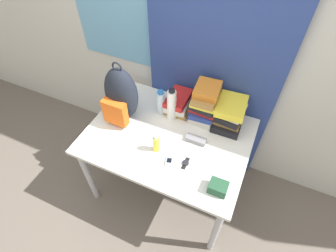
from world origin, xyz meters
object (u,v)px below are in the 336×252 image
(sunscreen_bottle, at_px, (156,144))
(sunglasses_case, at_px, (196,140))
(book_stack_left, at_px, (178,103))
(cell_phone, at_px, (169,161))
(wristwatch, at_px, (186,163))
(book_stack_right, at_px, (230,114))
(camera_pouch, at_px, (218,187))
(backpack, at_px, (121,96))
(sports_bottle, at_px, (172,105))
(water_bottle, at_px, (161,102))
(book_stack_center, at_px, (206,103))

(sunscreen_bottle, xyz_separation_m, sunglasses_case, (0.23, 0.19, -0.05))
(book_stack_left, xyz_separation_m, sunglasses_case, (0.25, -0.26, -0.05))
(cell_phone, relative_size, wristwatch, 0.92)
(book_stack_right, relative_size, camera_pouch, 2.36)
(cell_phone, xyz_separation_m, camera_pouch, (0.36, -0.07, 0.03))
(cell_phone, height_order, wristwatch, cell_phone)
(backpack, distance_m, cell_phone, 0.60)
(sports_bottle, distance_m, sunscreen_bottle, 0.34)
(water_bottle, bearing_deg, book_stack_center, 15.91)
(book_stack_right, distance_m, cell_phone, 0.58)
(book_stack_left, xyz_separation_m, camera_pouch, (0.51, -0.57, -0.03))
(sports_bottle, distance_m, wristwatch, 0.46)
(sports_bottle, relative_size, sunscreen_bottle, 1.90)
(book_stack_left, relative_size, cell_phone, 2.77)
(sports_bottle, bearing_deg, wristwatch, -53.60)
(backpack, xyz_separation_m, water_bottle, (0.25, 0.16, -0.11))
(backpack, xyz_separation_m, wristwatch, (0.61, -0.22, -0.21))
(book_stack_left, relative_size, book_stack_right, 0.92)
(sports_bottle, height_order, sunglasses_case, sports_bottle)
(water_bottle, distance_m, sunglasses_case, 0.41)
(sunglasses_case, xyz_separation_m, camera_pouch, (0.26, -0.31, 0.02))
(sunglasses_case, bearing_deg, cell_phone, -113.03)
(cell_phone, distance_m, wristwatch, 0.11)
(book_stack_center, bearing_deg, backpack, -156.05)
(sunglasses_case, bearing_deg, camera_pouch, -50.06)
(book_stack_left, xyz_separation_m, wristwatch, (0.26, -0.47, -0.06))
(backpack, xyz_separation_m, sports_bottle, (0.35, 0.14, -0.08))
(cell_phone, distance_m, sunglasses_case, 0.26)
(book_stack_right, distance_m, camera_pouch, 0.59)
(sunglasses_case, bearing_deg, book_stack_center, 96.09)
(book_stack_left, bearing_deg, sports_bottle, -94.16)
(cell_phone, bearing_deg, sunglasses_case, 66.97)
(water_bottle, relative_size, sunscreen_bottle, 1.46)
(camera_pouch, bearing_deg, book_stack_right, 99.62)
(book_stack_right, xyz_separation_m, sunglasses_case, (-0.16, -0.26, -0.09))
(book_stack_center, relative_size, sunscreen_bottle, 2.00)
(book_stack_center, distance_m, book_stack_right, 0.20)
(camera_pouch, bearing_deg, book_stack_left, 131.87)
(camera_pouch, bearing_deg, sports_bottle, 138.57)
(book_stack_left, bearing_deg, backpack, -144.55)
(sunscreen_bottle, bearing_deg, sports_bottle, 95.57)
(sports_bottle, xyz_separation_m, cell_phone, (0.16, -0.39, -0.13))
(wristwatch, bearing_deg, book_stack_center, 93.87)
(book_stack_left, xyz_separation_m, cell_phone, (0.15, -0.50, -0.06))
(book_stack_right, bearing_deg, camera_pouch, -80.38)
(backpack, xyz_separation_m, book_stack_center, (0.58, 0.26, -0.07))
(sports_bottle, distance_m, sunglasses_case, 0.32)
(book_stack_left, bearing_deg, book_stack_right, 0.45)
(backpack, distance_m, book_stack_left, 0.46)
(sports_bottle, distance_m, camera_pouch, 0.70)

